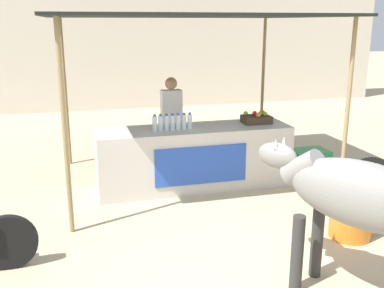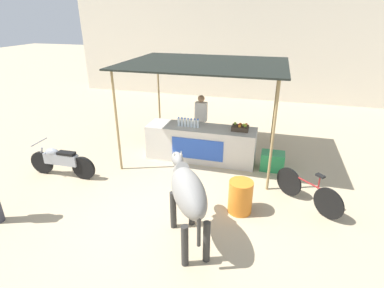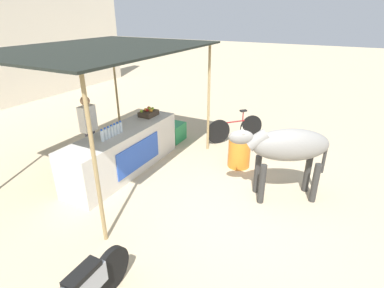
{
  "view_description": "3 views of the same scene",
  "coord_description": "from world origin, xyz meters",
  "px_view_note": "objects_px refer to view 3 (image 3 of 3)",
  "views": [
    {
      "loc": [
        -1.78,
        -4.27,
        2.54
      ],
      "look_at": [
        -0.22,
        1.52,
        0.9
      ],
      "focal_mm": 42.0,
      "sensor_mm": 36.0,
      "label": 1
    },
    {
      "loc": [
        1.79,
        -5.23,
        3.82
      ],
      "look_at": [
        -0.05,
        1.45,
        0.77
      ],
      "focal_mm": 28.0,
      "sensor_mm": 36.0,
      "label": 2
    },
    {
      "loc": [
        -4.52,
        -1.84,
        3.27
      ],
      "look_at": [
        0.45,
        0.76,
        0.77
      ],
      "focal_mm": 28.0,
      "sensor_mm": 36.0,
      "label": 3
    }
  ],
  "objects_px": {
    "vendor_behind_counter": "(90,132)",
    "cooler_box": "(174,132)",
    "cow": "(286,147)",
    "water_barrel": "(239,152)",
    "bicycle_leaning": "(235,129)",
    "stall_counter": "(124,151)",
    "fruit_crate": "(148,113)"
  },
  "relations": [
    {
      "from": "vendor_behind_counter",
      "to": "stall_counter",
      "type": "bearing_deg",
      "value": -75.99
    },
    {
      "from": "water_barrel",
      "to": "bicycle_leaning",
      "type": "bearing_deg",
      "value": 23.59
    },
    {
      "from": "bicycle_leaning",
      "to": "cow",
      "type": "bearing_deg",
      "value": -141.5
    },
    {
      "from": "cooler_box",
      "to": "water_barrel",
      "type": "relative_size",
      "value": 0.85
    },
    {
      "from": "stall_counter",
      "to": "fruit_crate",
      "type": "distance_m",
      "value": 1.2
    },
    {
      "from": "water_barrel",
      "to": "cow",
      "type": "xyz_separation_m",
      "value": [
        -0.8,
        -1.12,
        0.68
      ]
    },
    {
      "from": "stall_counter",
      "to": "water_barrel",
      "type": "xyz_separation_m",
      "value": [
        1.37,
        -2.16,
        -0.13
      ]
    },
    {
      "from": "bicycle_leaning",
      "to": "water_barrel",
      "type": "bearing_deg",
      "value": -156.41
    },
    {
      "from": "stall_counter",
      "to": "cooler_box",
      "type": "xyz_separation_m",
      "value": [
        1.96,
        -0.1,
        -0.24
      ]
    },
    {
      "from": "fruit_crate",
      "to": "vendor_behind_counter",
      "type": "relative_size",
      "value": 0.27
    },
    {
      "from": "vendor_behind_counter",
      "to": "cooler_box",
      "type": "relative_size",
      "value": 2.75
    },
    {
      "from": "water_barrel",
      "to": "fruit_crate",
      "type": "bearing_deg",
      "value": 98.05
    },
    {
      "from": "fruit_crate",
      "to": "bicycle_leaning",
      "type": "bearing_deg",
      "value": -44.31
    },
    {
      "from": "fruit_crate",
      "to": "cow",
      "type": "relative_size",
      "value": 0.25
    },
    {
      "from": "cooler_box",
      "to": "bicycle_leaning",
      "type": "bearing_deg",
      "value": -62.69
    },
    {
      "from": "cooler_box",
      "to": "cow",
      "type": "bearing_deg",
      "value": -113.65
    },
    {
      "from": "stall_counter",
      "to": "cow",
      "type": "relative_size",
      "value": 1.7
    },
    {
      "from": "cow",
      "to": "bicycle_leaning",
      "type": "bearing_deg",
      "value": 38.5
    },
    {
      "from": "vendor_behind_counter",
      "to": "cooler_box",
      "type": "distance_m",
      "value": 2.39
    },
    {
      "from": "cooler_box",
      "to": "bicycle_leaning",
      "type": "height_order",
      "value": "bicycle_leaning"
    },
    {
      "from": "cooler_box",
      "to": "vendor_behind_counter",
      "type": "bearing_deg",
      "value": 158.45
    },
    {
      "from": "water_barrel",
      "to": "cow",
      "type": "bearing_deg",
      "value": -125.52
    },
    {
      "from": "cooler_box",
      "to": "cow",
      "type": "relative_size",
      "value": 0.34
    },
    {
      "from": "stall_counter",
      "to": "bicycle_leaning",
      "type": "relative_size",
      "value": 2.36
    },
    {
      "from": "cow",
      "to": "water_barrel",
      "type": "bearing_deg",
      "value": 54.48
    },
    {
      "from": "stall_counter",
      "to": "fruit_crate",
      "type": "relative_size",
      "value": 6.82
    },
    {
      "from": "fruit_crate",
      "to": "cow",
      "type": "distance_m",
      "value": 3.38
    },
    {
      "from": "stall_counter",
      "to": "cooler_box",
      "type": "bearing_deg",
      "value": -2.83
    },
    {
      "from": "fruit_crate",
      "to": "water_barrel",
      "type": "height_order",
      "value": "fruit_crate"
    },
    {
      "from": "vendor_behind_counter",
      "to": "cow",
      "type": "bearing_deg",
      "value": -79.36
    },
    {
      "from": "fruit_crate",
      "to": "stall_counter",
      "type": "bearing_deg",
      "value": -176.82
    },
    {
      "from": "water_barrel",
      "to": "cow",
      "type": "height_order",
      "value": "cow"
    }
  ]
}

